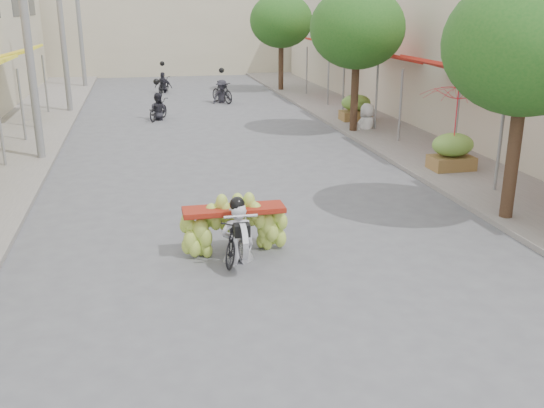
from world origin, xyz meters
The scene contains 19 objects.
ground centered at (0.00, 0.00, 0.00)m, with size 120.00×120.00×0.00m, color #57575C.
sidewalk_left centered at (-7.00, 15.00, 0.06)m, with size 4.00×60.00×0.12m, color gray.
sidewalk_right centered at (7.00, 15.00, 0.06)m, with size 4.00×60.00×0.12m, color gray.
shophouse_row_right centered at (11.99, 14.00, 3.00)m, with size 9.77×40.00×6.00m.
far_building centered at (0.00, 38.00, 3.50)m, with size 20.00×6.00×7.00m, color #BAB093.
utility_pole_mid centered at (-5.40, 12.00, 4.03)m, with size 0.60×0.24×8.00m.
utility_pole_far centered at (-5.40, 21.00, 4.03)m, with size 0.60×0.24×8.00m.
utility_pole_back centered at (-5.40, 30.00, 4.03)m, with size 0.60×0.24×8.00m.
street_tree_near centered at (5.40, 4.00, 3.78)m, with size 3.40×3.40×5.25m.
street_tree_mid centered at (5.40, 14.00, 3.78)m, with size 3.40×3.40×5.25m.
street_tree_far centered at (5.40, 26.00, 3.78)m, with size 3.40×3.40×5.25m.
produce_crate_mid centered at (6.20, 8.00, 0.71)m, with size 1.20×0.88×1.16m.
produce_crate_far centered at (6.20, 16.00, 0.71)m, with size 1.20×0.88×1.16m.
banana_motorbike centered at (-0.73, 3.29, 0.71)m, with size 2.20×1.76×2.12m.
market_umbrella centered at (6.15, 7.78, 2.57)m, with size 2.81×2.81×1.95m.
pedestrian centered at (6.01, 14.19, 1.08)m, with size 1.08×0.86×1.92m.
bg_motorbike_a centered at (-1.62, 18.47, 0.75)m, with size 1.19×1.64×1.95m.
bg_motorbike_b centered at (1.63, 22.52, 0.83)m, with size 1.23×1.83×1.95m.
bg_motorbike_c centered at (-1.03, 26.80, 0.81)m, with size 1.10×1.63×1.95m.
Camera 1 is at (-2.32, -7.24, 4.54)m, focal length 40.00 mm.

